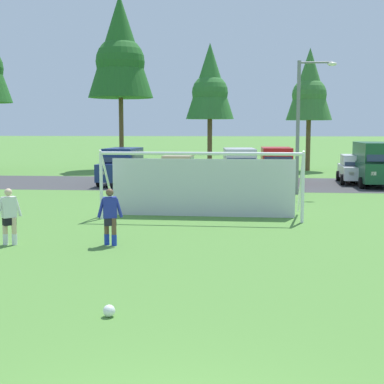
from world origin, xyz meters
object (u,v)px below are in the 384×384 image
(parked_car_slot_far_left, at_px, (123,166))
(parked_car_slot_right, at_px, (375,163))
(player_midfield_center, at_px, (110,217))
(parked_car_slot_center, at_px, (276,165))
(street_lamp, at_px, (302,126))
(soccer_goal, at_px, (202,183))
(parked_car_slot_left, at_px, (178,170))
(soccer_ball, at_px, (109,311))
(player_striker_near, at_px, (9,217))
(parked_car_slot_center_right, at_px, (356,169))
(parked_car_slot_center_left, at_px, (239,166))

(parked_car_slot_far_left, height_order, parked_car_slot_right, parked_car_slot_right)
(player_midfield_center, xyz_separation_m, parked_car_slot_center, (5.82, 18.62, 0.29))
(player_midfield_center, relative_size, street_lamp, 0.25)
(soccer_goal, height_order, player_midfield_center, soccer_goal)
(parked_car_slot_left, relative_size, parked_car_slot_center, 0.92)
(parked_car_slot_center, bearing_deg, parked_car_slot_far_left, -168.94)
(soccer_ball, height_order, parked_car_slot_far_left, parked_car_slot_far_left)
(player_striker_near, bearing_deg, parked_car_slot_center, 65.15)
(parked_car_slot_far_left, relative_size, parked_car_slot_right, 0.97)
(soccer_ball, xyz_separation_m, parked_car_slot_center_right, (9.22, 24.80, 0.77))
(soccer_ball, relative_size, parked_car_slot_center_right, 0.05)
(soccer_goal, relative_size, player_striker_near, 4.55)
(parked_car_slot_center, bearing_deg, soccer_goal, -104.89)
(parked_car_slot_far_left, bearing_deg, player_striker_near, -88.50)
(player_midfield_center, bearing_deg, parked_car_slot_center_left, 78.04)
(parked_car_slot_center_left, xyz_separation_m, parked_car_slot_right, (7.79, 0.43, 0.23))
(player_striker_near, xyz_separation_m, parked_car_slot_center, (8.72, 18.83, 0.29))
(soccer_goal, distance_m, street_lamp, 9.17)
(parked_car_slot_left, height_order, street_lamp, street_lamp)
(parked_car_slot_far_left, relative_size, parked_car_slot_left, 1.11)
(soccer_ball, xyz_separation_m, parked_car_slot_far_left, (-4.77, 22.75, 1.00))
(street_lamp, bearing_deg, parked_car_slot_center, 98.81)
(player_midfield_center, height_order, parked_car_slot_far_left, parked_car_slot_far_left)
(parked_car_slot_left, bearing_deg, parked_car_slot_center, 13.09)
(parked_car_slot_center_left, relative_size, parked_car_slot_center_right, 1.10)
(soccer_goal, bearing_deg, parked_car_slot_center, 75.11)
(soccer_ball, bearing_deg, soccer_goal, 85.71)
(player_midfield_center, xyz_separation_m, parked_car_slot_left, (-0.09, 17.25, 0.05))
(soccer_ball, xyz_separation_m, parked_car_slot_center_left, (2.16, 22.82, 1.00))
(soccer_ball, bearing_deg, parked_car_slot_right, 66.83)
(parked_car_slot_center, relative_size, street_lamp, 0.69)
(player_midfield_center, relative_size, parked_car_slot_right, 0.34)
(player_striker_near, distance_m, parked_car_slot_center_right, 23.41)
(soccer_ball, relative_size, parked_car_slot_center_left, 0.05)
(parked_car_slot_center_left, bearing_deg, parked_car_slot_center, 37.50)
(parked_car_slot_center_right, relative_size, parked_car_slot_right, 0.89)
(parked_car_slot_far_left, height_order, parked_car_slot_left, parked_car_slot_far_left)
(parked_car_slot_center_left, bearing_deg, player_striker_near, -110.75)
(soccer_goal, height_order, parked_car_slot_center_right, soccer_goal)
(player_striker_near, xyz_separation_m, street_lamp, (9.60, 13.14, 2.65))
(parked_car_slot_center_left, bearing_deg, parked_car_slot_center_right, 15.67)
(player_striker_near, height_order, parked_car_slot_left, parked_car_slot_left)
(parked_car_slot_left, bearing_deg, parked_car_slot_far_left, -172.67)
(soccer_goal, xyz_separation_m, player_midfield_center, (-2.25, -5.21, -0.47))
(soccer_ball, bearing_deg, parked_car_slot_center_right, 69.61)
(soccer_goal, relative_size, parked_car_slot_far_left, 1.58)
(player_midfield_center, distance_m, parked_car_slot_center, 19.51)
(parked_car_slot_center_left, relative_size, street_lamp, 0.71)
(player_striker_near, relative_size, parked_car_slot_center, 0.35)
(soccer_ball, xyz_separation_m, soccer_goal, (0.83, 11.13, 1.18))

